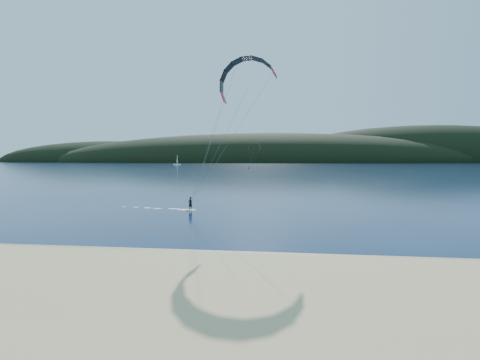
% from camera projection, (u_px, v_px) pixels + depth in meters
% --- Properties ---
extents(ground, '(1800.00, 1800.00, 0.00)m').
position_uv_depth(ground, '(191.00, 275.00, 22.70)').
color(ground, '#061731').
rests_on(ground, ground).
extents(wet_sand, '(220.00, 2.50, 0.10)m').
position_uv_depth(wet_sand, '(207.00, 255.00, 27.15)').
color(wet_sand, '#846E4D').
rests_on(wet_sand, ground).
extents(headland, '(1200.00, 310.00, 140.00)m').
position_uv_depth(headland, '(290.00, 162.00, 760.16)').
color(headland, black).
rests_on(headland, ground).
extents(kitesurfer_near, '(22.75, 8.85, 18.20)m').
position_uv_depth(kitesurfer_near, '(244.00, 94.00, 44.06)').
color(kitesurfer_near, yellow).
rests_on(kitesurfer_near, ground).
extents(kitesurfer_far, '(8.25, 7.83, 14.84)m').
position_uv_depth(kitesurfer_far, '(254.00, 149.00, 227.59)').
color(kitesurfer_far, yellow).
rests_on(kitesurfer_far, ground).
extents(sailboat, '(8.62, 5.74, 12.05)m').
position_uv_depth(sailboat, '(177.00, 164.00, 440.98)').
color(sailboat, white).
rests_on(sailboat, ground).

